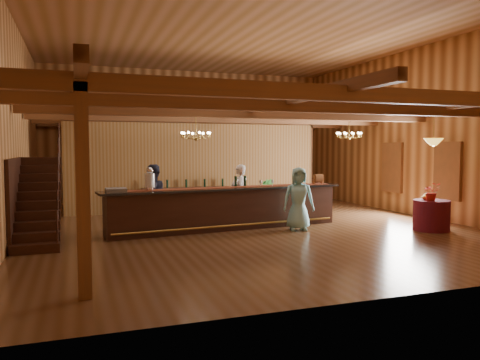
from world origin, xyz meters
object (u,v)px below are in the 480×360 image
object	(u,v)px
tasting_bar	(227,208)
staff_second	(152,197)
chandelier_left	(196,135)
pendant_lamp	(433,142)
beverage_dispenser	(150,179)
guest	(299,199)
backbar_shelf	(186,200)
chandelier_right	(349,135)
floor_plant	(264,195)
round_table	(431,215)
bartender	(239,194)
raffle_drum	(318,178)

from	to	relation	value
tasting_bar	staff_second	size ratio (longest dim) A/B	3.88
chandelier_left	pendant_lamp	distance (m)	6.39
beverage_dispenser	guest	distance (m)	4.01
tasting_bar	backbar_shelf	bearing A→B (deg)	88.68
tasting_bar	beverage_dispenser	size ratio (longest dim) A/B	11.59
chandelier_right	backbar_shelf	bearing A→B (deg)	151.13
pendant_lamp	staff_second	bearing A→B (deg)	159.01
floor_plant	chandelier_right	bearing A→B (deg)	-36.46
backbar_shelf	round_table	world-z (taller)	backbar_shelf
tasting_bar	beverage_dispenser	xyz separation A→B (m)	(-2.13, -0.15, 0.85)
tasting_bar	floor_plant	distance (m)	3.59
chandelier_left	pendant_lamp	world-z (taller)	same
bartender	staff_second	distance (m)	2.54
raffle_drum	guest	world-z (taller)	guest
tasting_bar	bartender	size ratio (longest dim) A/B	3.96
round_table	pendant_lamp	bearing A→B (deg)	0.00
round_table	chandelier_right	world-z (taller)	chandelier_right
guest	staff_second	bearing A→B (deg)	175.84
raffle_drum	backbar_shelf	bearing A→B (deg)	132.61
chandelier_left	bartender	world-z (taller)	chandelier_left
round_table	bartender	xyz separation A→B (m)	(-4.58, 2.71, 0.46)
bartender	staff_second	xyz separation A→B (m)	(-2.54, 0.02, 0.02)
beverage_dispenser	raffle_drum	size ratio (longest dim) A/B	1.76
tasting_bar	raffle_drum	xyz separation A→B (m)	(2.96, 0.24, 0.74)
raffle_drum	floor_plant	bearing A→B (deg)	105.35
raffle_drum	bartender	distance (m)	2.44
round_table	bartender	size ratio (longest dim) A/B	0.54
beverage_dispenser	raffle_drum	world-z (taller)	beverage_dispenser
beverage_dispenser	floor_plant	distance (m)	5.35
staff_second	floor_plant	distance (m)	4.72
beverage_dispenser	chandelier_left	bearing A→B (deg)	11.21
beverage_dispenser	staff_second	size ratio (longest dim) A/B	0.34
tasting_bar	staff_second	world-z (taller)	staff_second
raffle_drum	round_table	size ratio (longest dim) A/B	0.36
chandelier_right	staff_second	size ratio (longest dim) A/B	0.45
chandelier_left	chandelier_right	bearing A→B (deg)	10.46
raffle_drum	chandelier_right	bearing A→B (deg)	28.27
guest	chandelier_left	bearing A→B (deg)	178.31
bartender	tasting_bar	bearing A→B (deg)	23.15
tasting_bar	pendant_lamp	bearing A→B (deg)	-27.35
backbar_shelf	floor_plant	xyz separation A→B (m)	(2.54, -0.97, 0.15)
bartender	floor_plant	world-z (taller)	bartender
staff_second	chandelier_right	bearing A→B (deg)	152.43
floor_plant	beverage_dispenser	bearing A→B (deg)	-146.09
tasting_bar	raffle_drum	distance (m)	3.06
round_table	chandelier_left	xyz separation A→B (m)	(-6.01, 2.16, 2.18)
chandelier_right	guest	world-z (taller)	chandelier_right
tasting_bar	chandelier_right	xyz separation A→B (m)	(4.56, 1.10, 2.08)
backbar_shelf	pendant_lamp	size ratio (longest dim) A/B	3.40
tasting_bar	floor_plant	xyz separation A→B (m)	(2.26, 2.80, 0.00)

